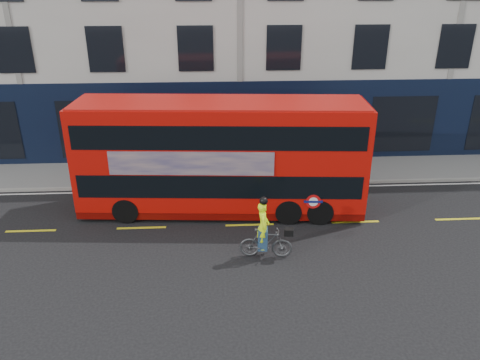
{
  "coord_description": "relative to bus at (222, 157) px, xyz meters",
  "views": [
    {
      "loc": [
        -1.22,
        -13.72,
        8.56
      ],
      "look_at": [
        -0.37,
        1.32,
        1.92
      ],
      "focal_mm": 35.0,
      "sensor_mm": 36.0,
      "label": 1
    }
  ],
  "objects": [
    {
      "name": "kerb",
      "position": [
        0.97,
        2.16,
        -2.17
      ],
      "size": [
        60.0,
        0.12,
        0.13
      ],
      "primitive_type": "cube",
      "color": "gray",
      "rests_on": "ground"
    },
    {
      "name": "road_edge_line",
      "position": [
        0.97,
        1.86,
        -2.23
      ],
      "size": [
        58.0,
        0.1,
        0.01
      ],
      "primitive_type": "cube",
      "color": "silver",
      "rests_on": "ground"
    },
    {
      "name": "cyclist",
      "position": [
        1.31,
        -3.49,
        -1.51
      ],
      "size": [
        1.77,
        0.67,
        2.19
      ],
      "rotation": [
        0.0,
        0.0,
        -0.11
      ],
      "color": "#474A4C",
      "rests_on": "ground"
    },
    {
      "name": "ground",
      "position": [
        0.97,
        -2.84,
        -2.24
      ],
      "size": [
        120.0,
        120.0,
        0.0
      ],
      "primitive_type": "plane",
      "color": "black",
      "rests_on": "ground"
    },
    {
      "name": "pavement",
      "position": [
        0.97,
        3.66,
        -2.18
      ],
      "size": [
        60.0,
        3.0,
        0.12
      ],
      "primitive_type": "cube",
      "color": "slate",
      "rests_on": "ground"
    },
    {
      "name": "lane_dashes",
      "position": [
        0.97,
        -1.34,
        -2.23
      ],
      "size": [
        58.0,
        0.12,
        0.01
      ],
      "primitive_type": null,
      "color": "gold",
      "rests_on": "ground"
    },
    {
      "name": "bus",
      "position": [
        0.0,
        0.0,
        0.0
      ],
      "size": [
        10.97,
        3.22,
        4.36
      ],
      "rotation": [
        0.0,
        0.0,
        -0.07
      ],
      "color": "#C10D07",
      "rests_on": "ground"
    }
  ]
}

